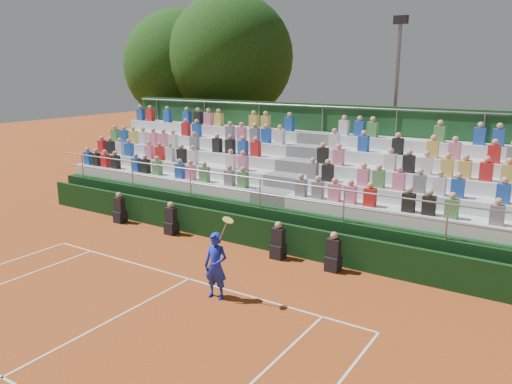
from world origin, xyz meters
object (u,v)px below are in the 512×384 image
Objects in this scene: tennis_player at (216,266)px; tree_west at (180,66)px; floodlight_mast at (396,94)px; tree_east at (230,58)px.

tennis_player is 0.24× the size of tree_west.
tennis_player is at bearing -46.60° from tree_west.
tree_west is at bearing 133.40° from tennis_player.
floodlight_mast is at bearing 0.59° from tree_west.
tree_west is 1.14× the size of floodlight_mast.
floodlight_mast is at bearing -0.23° from tree_east.
floodlight_mast is at bearing 88.42° from tennis_player.
tree_west is 3.42m from tree_east.
tree_east is at bearing 123.88° from tennis_player.
tennis_player is 0.28× the size of floodlight_mast.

